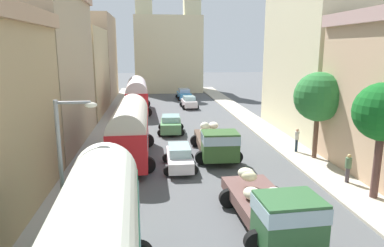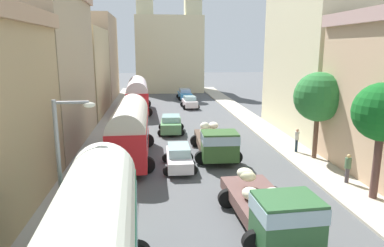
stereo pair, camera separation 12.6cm
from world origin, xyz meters
The scene contains 21 objects.
ground_plane centered at (0.00, 27.00, 0.00)m, with size 154.00×154.00×0.00m, color #4F5153.
sidewalk_left centered at (-7.25, 27.00, 0.07)m, with size 2.50×70.00×0.14m, color #AAA69F.
sidewalk_right centered at (7.25, 27.00, 0.07)m, with size 2.50×70.00×0.14m, color #B4AB99.
building_left_2 centered at (-11.07, 23.97, 5.92)m, with size 5.66×12.79×11.79m.
building_left_3 centered at (-11.21, 37.18, 4.85)m, with size 5.43×11.91×9.69m.
building_left_4 centered at (-10.58, 49.43, 6.06)m, with size 4.15×11.59×12.11m.
building_right_2 centered at (10.87, 25.52, 6.31)m, with size 4.74×12.14×12.63m.
distant_church centered at (0.00, 57.77, 7.22)m, with size 11.31×7.96×20.08m.
parked_bus_1 centered at (-4.58, 19.38, 2.19)m, with size 3.26×9.25×3.95m.
parked_bus_2 centered at (-4.80, 37.53, 2.20)m, with size 3.48×10.01×3.98m.
cargo_truck_0 centered at (1.68, 8.62, 1.17)m, with size 3.34×6.62×2.25m.
cargo_truck_1 centered at (1.25, 19.05, 1.17)m, with size 3.33×7.24×2.25m.
car_0 centered at (1.64, 39.60, 0.77)m, with size 2.28×3.74×1.52m.
car_1 centered at (1.73, 47.28, 0.80)m, with size 2.39×4.28×1.59m.
car_2 centered at (-1.45, 17.13, 0.75)m, with size 2.13×4.10×1.49m.
car_3 centered at (-1.43, 26.62, 0.81)m, with size 2.50×3.94×1.60m.
pedestrian_0 centered at (7.66, 13.33, 1.02)m, with size 0.43×0.43×1.78m.
pedestrian_1 centered at (7.23, 19.30, 1.08)m, with size 0.34×0.34×1.85m.
streetlamp_near centered at (-6.29, 8.74, 3.43)m, with size 1.52×0.28×5.71m.
roadside_tree_1 centered at (7.90, 11.29, 4.46)m, with size 2.83×2.83×5.94m.
roadside_tree_2 centered at (7.90, 17.84, 4.32)m, with size 3.27×3.27×5.98m.
Camera 2 is at (-3.00, -3.98, 7.52)m, focal length 32.68 mm.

